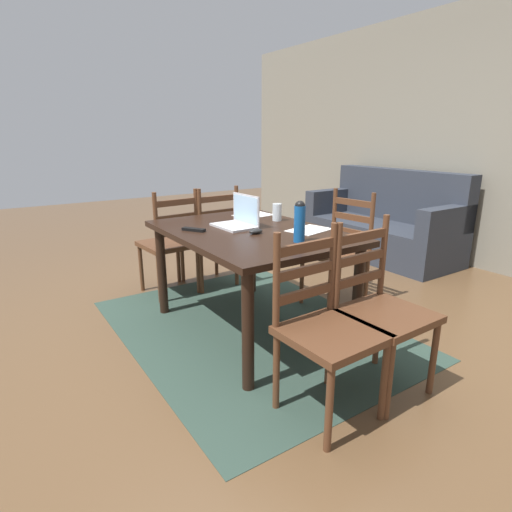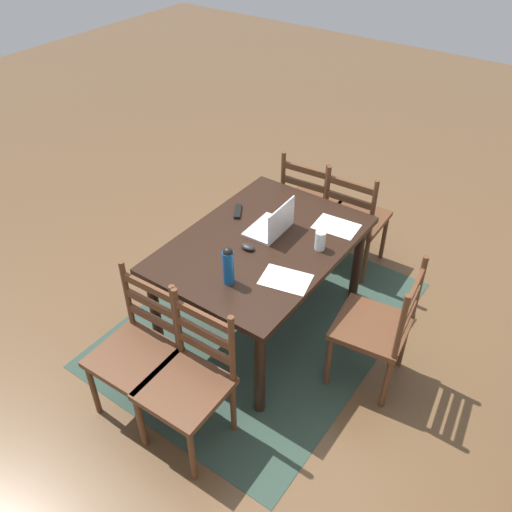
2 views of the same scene
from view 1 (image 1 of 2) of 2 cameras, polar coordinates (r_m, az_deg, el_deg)
The scene contains 17 objects.
ground_plane at distance 3.14m, azimuth -0.74°, elevation -9.92°, with size 14.00×14.00×0.00m, color brown.
area_rug at distance 3.13m, azimuth -0.74°, elevation -9.87°, with size 2.28×1.73×0.01m, color #2D4238.
wall_back at distance 5.01m, azimuth 29.13°, elevation 13.95°, with size 8.00×0.12×2.70m, color gray.
dining_table at distance 2.90m, azimuth -0.79°, elevation 1.83°, with size 1.43×1.01×0.75m.
chair_left_near at distance 3.73m, azimuth -11.78°, elevation 1.65°, with size 0.47×0.47×0.95m.
chair_far_head at distance 3.50m, azimuth 11.34°, elevation 0.69°, with size 0.49×0.49×0.95m.
chair_left_far at distance 3.89m, azimuth -6.28°, elevation 2.52°, with size 0.46×0.46×0.95m.
chair_right_near at distance 2.11m, azimuth 9.58°, elevation -9.91°, with size 0.45×0.45×0.95m.
chair_right_far at distance 2.38m, azimuth 16.79°, elevation -7.22°, with size 0.45×0.45×0.95m.
couch at distance 5.15m, azimuth 17.30°, elevation 4.07°, with size 1.80×0.80×1.00m.
laptop at distance 2.98m, azimuth -2.34°, elevation 5.19°, with size 0.33×0.23×0.23m.
water_bottle at distance 2.54m, azimuth 6.04°, elevation 4.86°, with size 0.07×0.07×0.26m.
drinking_glass at distance 3.19m, azimuth 2.92°, elevation 6.05°, with size 0.07×0.07×0.13m, color silver.
computer_mouse at distance 2.76m, azimuth -0.02°, elevation 3.44°, with size 0.06×0.10×0.03m, color black.
tv_remote at distance 2.88m, azimuth -8.59°, elevation 3.63°, with size 0.04×0.17×0.02m, color black.
paper_stack_left at distance 3.41m, azimuth -0.36°, elevation 5.66°, with size 0.21×0.30×0.00m, color white.
paper_stack_right at distance 2.90m, azimuth 7.37°, elevation 3.60°, with size 0.21×0.30×0.00m, color white.
Camera 1 is at (2.36, -1.53, 1.39)m, focal length 28.98 mm.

